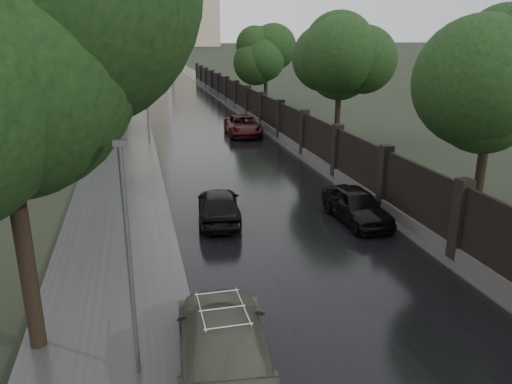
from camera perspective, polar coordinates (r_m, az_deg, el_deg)
name	(u,v)px	position (r m, az deg, el deg)	size (l,w,h in m)	color
ground	(406,383)	(11.55, 16.77, -20.16)	(800.00, 800.00, 0.00)	black
road	(144,53)	(197.89, -12.64, 15.21)	(8.00, 420.00, 0.02)	black
sidewalk_left	(128,53)	(197.82, -14.44, 15.10)	(4.00, 420.00, 0.16)	#2D2D2D
verge_right	(159,53)	(198.10, -11.00, 15.32)	(3.00, 420.00, 0.08)	#2D2D2D
fence_right	(256,110)	(41.31, 0.04, 9.37)	(0.45, 75.72, 2.70)	#383533
tree_left_far	(88,59)	(37.85, -18.66, 14.17)	(4.25, 4.25, 7.39)	black
tree_right_a	(492,92)	(20.22, 25.37, 10.33)	(4.08, 4.08, 7.01)	black
tree_right_b	(340,67)	(32.32, 9.56, 13.86)	(4.08, 4.08, 7.01)	black
tree_right_c	(266,56)	(49.37, 1.15, 15.31)	(4.08, 4.08, 7.01)	black
lamp_post	(130,262)	(10.14, -14.25, -7.81)	(0.25, 0.12, 5.11)	#59595E
traffic_light	(147,108)	(33.02, -12.33, 9.32)	(0.16, 0.32, 4.00)	#59595E
volga_sedan	(223,339)	(11.15, -3.79, -16.43)	(1.95, 4.80, 1.39)	#4D5141
hatchback_left	(219,205)	(19.19, -4.26, -1.47)	(1.59, 3.95, 1.35)	black
car_right_near	(356,205)	(19.51, 11.41, -1.49)	(1.56, 3.89, 1.32)	black
car_right_far	(243,126)	(35.88, -1.51, 7.60)	(2.30, 4.99, 1.39)	black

